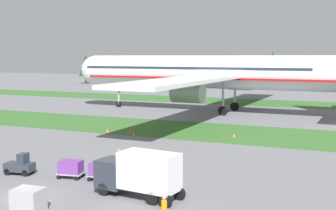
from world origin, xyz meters
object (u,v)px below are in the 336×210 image
object	(u,v)px
uld_container_3	(28,200)
airliner	(218,72)
ground_crew_marshaller	(164,208)
taxiway_marker_0	(130,131)
catering_truck	(139,172)
cargo_dolly_lead	(71,168)
ground_crew_loader	(118,157)
baggage_tug	(20,166)
taxiway_marker_2	(234,135)
taxiway_marker_1	(107,130)
cargo_dolly_second	(101,170)
taxiway_marker_3	(133,133)

from	to	relation	value
uld_container_3	airliner	bearing A→B (deg)	94.72
ground_crew_marshaller	taxiway_marker_0	world-z (taller)	ground_crew_marshaller
catering_truck	cargo_dolly_lead	bearing A→B (deg)	79.70
ground_crew_marshaller	ground_crew_loader	size ratio (longest dim) A/B	1.00
baggage_tug	catering_truck	size ratio (longest dim) A/B	0.39
baggage_tug	taxiway_marker_2	xyz separation A→B (m)	(12.75, 26.50, -0.59)
cargo_dolly_lead	uld_container_3	bearing A→B (deg)	-173.03
airliner	taxiway_marker_1	xyz separation A→B (m)	(-7.55, -27.94, -7.51)
airliner	catering_truck	xyz separation A→B (m)	(10.28, -52.35, -5.81)
cargo_dolly_second	taxiway_marker_3	xyz separation A→B (m)	(-7.74, 20.25, -0.59)
uld_container_3	taxiway_marker_3	xyz separation A→B (m)	(-7.55, 29.30, -0.51)
catering_truck	uld_container_3	size ratio (longest dim) A/B	3.59
taxiway_marker_2	taxiway_marker_3	xyz separation A→B (m)	(-12.69, -4.82, 0.10)
taxiway_marker_1	taxiway_marker_3	bearing A→B (deg)	-13.80
cargo_dolly_lead	uld_container_3	size ratio (longest dim) A/B	1.22
taxiway_marker_3	airliner	bearing A→B (deg)	84.64
ground_crew_loader	taxiway_marker_3	xyz separation A→B (m)	(-6.69, 15.48, -0.62)
baggage_tug	cargo_dolly_lead	size ratio (longest dim) A/B	1.15
airliner	cargo_dolly_lead	size ratio (longest dim) A/B	31.14
baggage_tug	taxiway_marker_1	bearing A→B (deg)	1.40
catering_truck	taxiway_marker_3	xyz separation A→B (m)	(-13.01, 23.23, -1.62)
ground_crew_loader	uld_container_3	bearing A→B (deg)	42.40
catering_truck	taxiway_marker_0	world-z (taller)	catering_truck
catering_truck	airliner	bearing A→B (deg)	17.62
taxiway_marker_2	ground_crew_marshaller	bearing A→B (deg)	-82.55
taxiway_marker_0	ground_crew_loader	bearing A→B (deg)	-64.58
cargo_dolly_second	uld_container_3	bearing A→B (deg)	168.42
uld_container_3	taxiway_marker_0	distance (m)	32.34
taxiway_marker_1	ground_crew_marshaller	bearing A→B (deg)	-52.59
taxiway_marker_2	airliner	bearing A→B (deg)	112.30
catering_truck	taxiway_marker_0	distance (m)	28.93
airliner	cargo_dolly_second	xyz separation A→B (m)	(5.01, -49.37, -6.84)
airliner	cargo_dolly_lead	xyz separation A→B (m)	(2.16, -49.89, -6.84)
catering_truck	ground_crew_loader	bearing A→B (deg)	45.74
cargo_dolly_lead	ground_crew_loader	xyz separation A→B (m)	(1.80, 5.29, 0.03)
taxiway_marker_0	taxiway_marker_2	xyz separation A→B (m)	(14.19, 3.08, -0.12)
airliner	taxiway_marker_0	distance (m)	28.68
taxiway_marker_1	taxiway_marker_3	size ratio (longest dim) A/B	0.77
baggage_tug	ground_crew_loader	distance (m)	9.16
cargo_dolly_lead	cargo_dolly_second	size ratio (longest dim) A/B	1.00
taxiway_marker_1	taxiway_marker_3	world-z (taller)	taxiway_marker_3
ground_crew_marshaller	uld_container_3	distance (m)	9.57
cargo_dolly_second	ground_crew_loader	size ratio (longest dim) A/B	1.40
catering_truck	uld_container_3	world-z (taller)	catering_truck
taxiway_marker_3	ground_crew_loader	bearing A→B (deg)	-66.63
ground_crew_marshaller	uld_container_3	bearing A→B (deg)	-139.03
ground_crew_marshaller	taxiway_marker_1	xyz separation A→B (m)	(-21.70, 28.37, -0.69)
airliner	cargo_dolly_lead	bearing A→B (deg)	-176.59
ground_crew_loader	cargo_dolly_second	bearing A→B (deg)	51.29
baggage_tug	catering_truck	bearing A→B (deg)	-107.13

